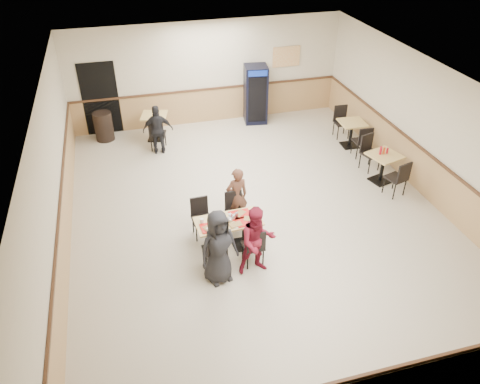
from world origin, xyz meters
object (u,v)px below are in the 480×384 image
object	(u,v)px
diner_woman_left	(218,247)
pepsi_cooler	(256,94)
trash_bin	(104,126)
diner_woman_right	(257,241)
diner_man_opposite	(237,196)
back_table	(155,123)
main_table	(229,230)
side_table_far	(351,130)
lone_diner	(158,130)
side_table_near	(383,164)

from	to	relation	value
diner_woman_left	pepsi_cooler	world-z (taller)	pepsi_cooler
pepsi_cooler	trash_bin	size ratio (longest dim) A/B	2.12
diner_woman_left	diner_woman_right	world-z (taller)	diner_woman_left
diner_man_opposite	back_table	distance (m)	4.56
main_table	side_table_far	xyz separation A→B (m)	(4.31, 3.33, 0.03)
diner_woman_right	diner_man_opposite	xyz separation A→B (m)	(0.03, 1.55, -0.04)
diner_woman_left	pepsi_cooler	bearing A→B (deg)	52.38
diner_woman_right	trash_bin	xyz separation A→B (m)	(-2.59, 6.29, -0.30)
diner_woman_right	trash_bin	size ratio (longest dim) A/B	1.74
main_table	diner_woman_right	xyz separation A→B (m)	(0.35, -0.76, 0.26)
lone_diner	trash_bin	xyz separation A→B (m)	(-1.41, 1.19, -0.27)
diner_woman_left	diner_woman_right	size ratio (longest dim) A/B	1.05
side_table_near	pepsi_cooler	world-z (taller)	pepsi_cooler
back_table	pepsi_cooler	distance (m)	3.12
main_table	diner_man_opposite	size ratio (longest dim) A/B	0.98
side_table_far	back_table	xyz separation A→B (m)	(-5.14, 1.85, 0.01)
diner_man_opposite	lone_diner	bearing A→B (deg)	-78.59
diner_woman_right	trash_bin	world-z (taller)	diner_woman_right
main_table	back_table	xyz separation A→B (m)	(-0.83, 5.18, 0.04)
trash_bin	back_table	bearing A→B (deg)	-13.96
diner_woman_left	side_table_near	distance (m)	5.12
diner_woman_right	lone_diner	world-z (taller)	diner_woman_right
trash_bin	pepsi_cooler	bearing A→B (deg)	0.55
back_table	trash_bin	world-z (taller)	trash_bin
diner_woman_left	side_table_near	size ratio (longest dim) A/B	1.76
main_table	diner_man_opposite	xyz separation A→B (m)	(0.38, 0.79, 0.21)
diner_woman_left	trash_bin	bearing A→B (deg)	91.12
diner_man_opposite	pepsi_cooler	xyz separation A→B (m)	(1.86, 4.78, 0.20)
lone_diner	side_table_near	size ratio (longest dim) A/B	1.59
lone_diner	diner_woman_right	bearing A→B (deg)	109.70
diner_man_opposite	trash_bin	distance (m)	5.42
side_table_near	side_table_far	world-z (taller)	side_table_near
main_table	diner_woman_right	world-z (taller)	diner_woman_right
side_table_far	diner_woman_right	bearing A→B (deg)	-134.01
diner_woman_left	back_table	distance (m)	6.00
diner_woman_left	side_table_far	xyz separation A→B (m)	(4.69, 4.13, -0.27)
lone_diner	trash_bin	world-z (taller)	lone_diner
main_table	trash_bin	xyz separation A→B (m)	(-2.24, 5.53, -0.05)
diner_woman_right	trash_bin	distance (m)	6.81
pepsi_cooler	side_table_far	bearing A→B (deg)	-39.18
side_table_near	diner_woman_right	bearing A→B (deg)	-150.05
lone_diner	diner_woman_left	bearing A→B (deg)	101.69
diner_woman_right	side_table_near	distance (m)	4.46
diner_man_opposite	lone_diner	distance (m)	3.75
main_table	diner_man_opposite	bearing A→B (deg)	62.10
side_table_near	pepsi_cooler	bearing A→B (deg)	115.55
side_table_near	pepsi_cooler	xyz separation A→B (m)	(-1.97, 4.12, 0.37)
back_table	main_table	bearing A→B (deg)	-80.90
pepsi_cooler	diner_man_opposite	bearing A→B (deg)	-103.16
diner_woman_right	side_table_near	xyz separation A→B (m)	(3.86, 2.22, -0.22)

